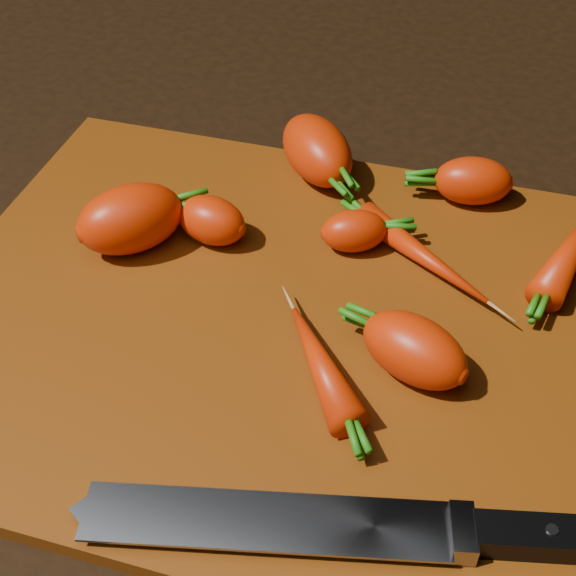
# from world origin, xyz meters

# --- Properties ---
(ground) EXTENTS (2.00, 2.00, 0.01)m
(ground) POSITION_xyz_m (0.00, 0.00, -0.01)
(ground) COLOR black
(cutting_board) EXTENTS (0.50, 0.40, 0.01)m
(cutting_board) POSITION_xyz_m (0.00, 0.00, 0.01)
(cutting_board) COLOR #6E3109
(cutting_board) RESTS_ON ground
(carrot_0) EXTENTS (0.09, 0.09, 0.05)m
(carrot_0) POSITION_xyz_m (-0.13, 0.04, 0.04)
(carrot_0) COLOR red
(carrot_0) RESTS_ON cutting_board
(carrot_1) EXTENTS (0.06, 0.05, 0.04)m
(carrot_1) POSITION_xyz_m (-0.08, 0.07, 0.03)
(carrot_1) COLOR red
(carrot_1) RESTS_ON cutting_board
(carrot_2) EXTENTS (0.09, 0.10, 0.05)m
(carrot_2) POSITION_xyz_m (-0.02, 0.17, 0.04)
(carrot_2) COLOR red
(carrot_2) RESTS_ON cutting_board
(carrot_3) EXTENTS (0.07, 0.05, 0.04)m
(carrot_3) POSITION_xyz_m (0.11, 0.17, 0.03)
(carrot_3) COLOR red
(carrot_3) RESTS_ON cutting_board
(carrot_4) EXTENTS (0.06, 0.05, 0.03)m
(carrot_4) POSITION_xyz_m (0.03, 0.09, 0.03)
(carrot_4) COLOR red
(carrot_4) RESTS_ON cutting_board
(carrot_5) EXTENTS (0.08, 0.07, 0.04)m
(carrot_5) POSITION_xyz_m (0.09, -0.03, 0.03)
(carrot_5) COLOR red
(carrot_5) RESTS_ON cutting_board
(carrot_6) EXTENTS (0.06, 0.13, 0.03)m
(carrot_6) POSITION_xyz_m (0.19, 0.12, 0.03)
(carrot_6) COLOR red
(carrot_6) RESTS_ON cutting_board
(carrot_7) EXTENTS (0.12, 0.09, 0.02)m
(carrot_7) POSITION_xyz_m (0.08, 0.08, 0.02)
(carrot_7) COLOR red
(carrot_7) RESTS_ON cutting_board
(carrot_8) EXTENTS (0.08, 0.10, 0.03)m
(carrot_8) POSITION_xyz_m (0.04, -0.05, 0.03)
(carrot_8) COLOR red
(carrot_8) RESTS_ON cutting_board
(knife) EXTENTS (0.32, 0.10, 0.02)m
(knife) POSITION_xyz_m (0.06, -0.16, 0.02)
(knife) COLOR gray
(knife) RESTS_ON cutting_board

